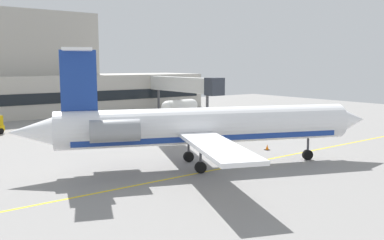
{
  "coord_description": "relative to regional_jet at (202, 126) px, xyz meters",
  "views": [
    {
      "loc": [
        -24.88,
        -24.5,
        8.36
      ],
      "look_at": [
        -1.19,
        7.36,
        3.0
      ],
      "focal_mm": 38.42,
      "sensor_mm": 36.0,
      "label": 1
    }
  ],
  "objects": [
    {
      "name": "ground",
      "position": [
        4.47,
        -1.56,
        -3.47
      ],
      "size": [
        120.0,
        120.0,
        0.11
      ],
      "color": "gray"
    },
    {
      "name": "jet_bridge_west",
      "position": [
        18.91,
        28.59,
        1.62
      ],
      "size": [
        2.4,
        18.25,
        6.43
      ],
      "color": "silver",
      "rests_on": "ground"
    },
    {
      "name": "fuel_tank",
      "position": [
        19.12,
        30.56,
        -2.02
      ],
      "size": [
        7.54,
        2.8,
        2.49
      ],
      "color": "white",
      "rests_on": "ground"
    },
    {
      "name": "safety_cone_alpha",
      "position": [
        9.27,
        1.4,
        -3.17
      ],
      "size": [
        0.47,
        0.47,
        0.55
      ],
      "color": "orange",
      "rests_on": "ground"
    },
    {
      "name": "safety_cone_bravo",
      "position": [
        13.49,
        6.7,
        -3.17
      ],
      "size": [
        0.47,
        0.47,
        0.55
      ],
      "color": "orange",
      "rests_on": "ground"
    },
    {
      "name": "regional_jet",
      "position": [
        0.0,
        0.0,
        0.0
      ],
      "size": [
        28.85,
        22.65,
        9.56
      ],
      "color": "white",
      "rests_on": "ground"
    },
    {
      "name": "terminal_building",
      "position": [
        -2.0,
        46.04,
        3.05
      ],
      "size": [
        60.44,
        14.26,
        17.32
      ],
      "color": "#B7B2A8",
      "rests_on": "ground"
    },
    {
      "name": "pushback_tractor",
      "position": [
        10.71,
        21.34,
        -2.47
      ],
      "size": [
        3.52,
        2.94,
        2.12
      ],
      "color": "#E5B20C",
      "rests_on": "ground"
    }
  ]
}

